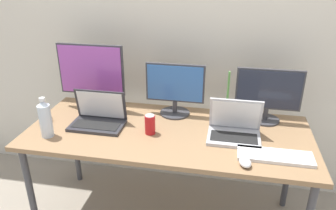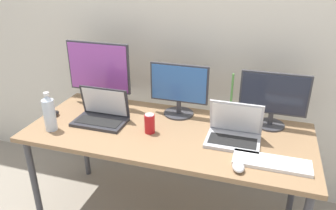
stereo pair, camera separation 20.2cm
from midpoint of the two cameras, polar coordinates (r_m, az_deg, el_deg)
wall_back at (r=2.46m, az=0.31°, el=13.72°), size 7.00×0.08×2.60m
work_desk at (r=2.13m, az=-2.73°, el=-5.92°), size 1.80×0.76×0.74m
monitor_left at (r=2.40m, az=-15.60°, el=5.28°), size 0.48×0.18×0.47m
monitor_center at (r=2.24m, az=-1.28°, el=2.84°), size 0.40×0.21×0.37m
monitor_right at (r=2.21m, az=14.62°, el=1.81°), size 0.43×0.19×0.37m
laptop_silver at (r=2.22m, az=-14.59°, el=-2.16°), size 0.35×0.21×0.23m
laptop_secondary at (r=2.03m, az=8.71°, el=-4.13°), size 0.32×0.24×0.24m
keyboard_main at (r=1.89m, az=15.27°, el=-8.66°), size 0.41×0.14×0.02m
mouse_by_keyboard at (r=2.37m, az=-22.84°, el=-2.49°), size 0.08×0.12×0.04m
mouse_by_laptop at (r=1.79m, az=10.13°, el=-9.89°), size 0.08×0.11×0.04m
water_bottle at (r=2.16m, az=-23.15°, el=-2.29°), size 0.08×0.08×0.26m
soda_can_near_keyboard at (r=2.05m, az=-5.98°, el=-3.45°), size 0.07×0.07×0.13m
bamboo_vase at (r=2.23m, az=7.65°, el=-0.71°), size 0.07×0.07×0.34m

